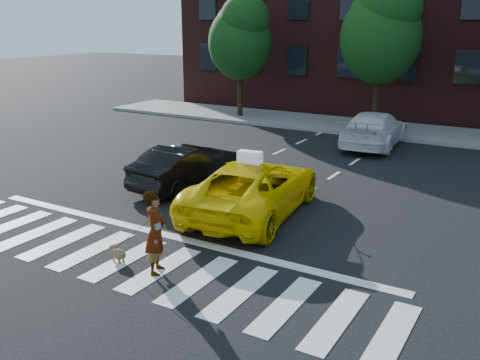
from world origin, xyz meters
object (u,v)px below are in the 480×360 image
Objects in this scene: black_sedan at (189,165)px; dog at (117,253)px; tree_mid at (382,27)px; woman at (156,232)px; taxi at (253,187)px; tree_left at (240,35)px; white_suv at (374,129)px.

black_sedan is 5.77m from dog.
tree_mid is 17.57m from woman.
tree_left is at bearing -65.09° from taxi.
white_suv is 14.21m from dog.
black_sedan is at bearing 64.82° from white_suv.
white_suv is (3.40, 8.71, 0.04)m from black_sedan.
dog is (-1.12, -0.03, -0.71)m from woman.
black_sedan is (-3.01, 1.16, -0.05)m from taxi.
taxi is 9.10× the size of dog.
tree_left reaches higher than white_suv.
tree_mid is 17.77m from dog.
white_suv is at bearing -105.67° from black_sedan.
tree_mid is 13.53m from taxi.
dog is at bearing -92.09° from tree_mid.
woman is (-0.37, -14.10, 0.18)m from white_suv.
taxi is 1.06× the size of white_suv.
tree_left is 1.53× the size of black_sedan.
tree_mid reaches higher than black_sedan.
tree_mid is at bearing -0.00° from tree_left.
white_suv is at bearing 101.00° from dog.
black_sedan is at bearing 126.43° from dog.
tree_left reaches higher than black_sedan.
taxi is at bearing -58.24° from tree_left.
black_sedan reaches higher than dog.
taxi is (7.98, -12.89, -3.69)m from tree_left.
tree_mid is 12.01× the size of dog.
tree_left is 15.60m from taxi.
tree_mid reaches higher than woman.
dog is (-1.49, -14.12, -0.54)m from white_suv.
tree_left is at bearing -61.38° from black_sedan.
taxi reaches higher than white_suv.
dog is at bearing 67.18° from woman.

